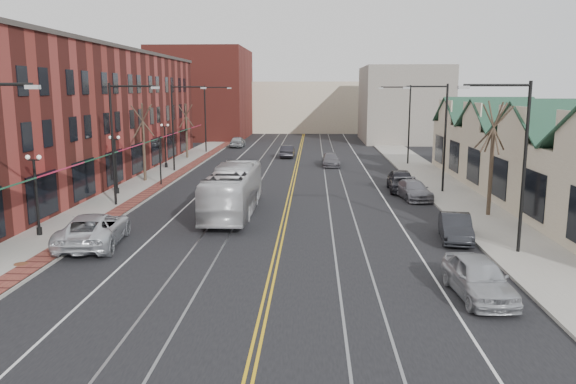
# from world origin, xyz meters

# --- Properties ---
(ground) EXTENTS (160.00, 160.00, 0.00)m
(ground) POSITION_xyz_m (0.00, 0.00, 0.00)
(ground) COLOR black
(ground) RESTS_ON ground
(sidewalk_left) EXTENTS (4.00, 120.00, 0.15)m
(sidewalk_left) POSITION_xyz_m (-12.00, 20.00, 0.07)
(sidewalk_left) COLOR gray
(sidewalk_left) RESTS_ON ground
(sidewalk_right) EXTENTS (4.00, 120.00, 0.15)m
(sidewalk_right) POSITION_xyz_m (12.00, 20.00, 0.07)
(sidewalk_right) COLOR gray
(sidewalk_right) RESTS_ON ground
(building_left) EXTENTS (10.00, 50.00, 11.00)m
(building_left) POSITION_xyz_m (-19.00, 27.00, 5.50)
(building_left) COLOR maroon
(building_left) RESTS_ON ground
(building_right) EXTENTS (8.00, 36.00, 4.60)m
(building_right) POSITION_xyz_m (18.00, 20.00, 2.30)
(building_right) COLOR #C2B095
(building_right) RESTS_ON ground
(backdrop_left) EXTENTS (14.00, 18.00, 14.00)m
(backdrop_left) POSITION_xyz_m (-16.00, 70.00, 7.00)
(backdrop_left) COLOR maroon
(backdrop_left) RESTS_ON ground
(backdrop_mid) EXTENTS (22.00, 14.00, 9.00)m
(backdrop_mid) POSITION_xyz_m (0.00, 85.00, 4.50)
(backdrop_mid) COLOR #C2B095
(backdrop_mid) RESTS_ON ground
(backdrop_right) EXTENTS (12.00, 16.00, 11.00)m
(backdrop_right) POSITION_xyz_m (15.00, 65.00, 5.50)
(backdrop_right) COLOR slate
(backdrop_right) RESTS_ON ground
(streetlight_l_1) EXTENTS (3.33, 0.25, 8.00)m
(streetlight_l_1) POSITION_xyz_m (-11.05, 16.00, 5.03)
(streetlight_l_1) COLOR black
(streetlight_l_1) RESTS_ON sidewalk_left
(streetlight_l_2) EXTENTS (3.33, 0.25, 8.00)m
(streetlight_l_2) POSITION_xyz_m (-11.05, 32.00, 5.03)
(streetlight_l_2) COLOR black
(streetlight_l_2) RESTS_ON sidewalk_left
(streetlight_l_3) EXTENTS (3.33, 0.25, 8.00)m
(streetlight_l_3) POSITION_xyz_m (-11.05, 48.00, 5.03)
(streetlight_l_3) COLOR black
(streetlight_l_3) RESTS_ON sidewalk_left
(streetlight_r_0) EXTENTS (3.33, 0.25, 8.00)m
(streetlight_r_0) POSITION_xyz_m (11.05, 6.00, 5.03)
(streetlight_r_0) COLOR black
(streetlight_r_0) RESTS_ON sidewalk_right
(streetlight_r_1) EXTENTS (3.33, 0.25, 8.00)m
(streetlight_r_1) POSITION_xyz_m (11.05, 22.00, 5.03)
(streetlight_r_1) COLOR black
(streetlight_r_1) RESTS_ON sidewalk_right
(streetlight_r_2) EXTENTS (3.33, 0.25, 8.00)m
(streetlight_r_2) POSITION_xyz_m (11.05, 38.00, 5.03)
(streetlight_r_2) COLOR black
(streetlight_r_2) RESTS_ON sidewalk_right
(lamppost_l_1) EXTENTS (0.84, 0.28, 4.27)m
(lamppost_l_1) POSITION_xyz_m (-12.80, 8.00, 2.20)
(lamppost_l_1) COLOR black
(lamppost_l_1) RESTS_ON sidewalk_left
(lamppost_l_2) EXTENTS (0.84, 0.28, 4.27)m
(lamppost_l_2) POSITION_xyz_m (-12.80, 20.00, 2.20)
(lamppost_l_2) COLOR black
(lamppost_l_2) RESTS_ON sidewalk_left
(lamppost_l_3) EXTENTS (0.84, 0.28, 4.27)m
(lamppost_l_3) POSITION_xyz_m (-12.80, 34.00, 2.20)
(lamppost_l_3) COLOR black
(lamppost_l_3) RESTS_ON sidewalk_left
(tree_left_near) EXTENTS (1.78, 1.37, 6.48)m
(tree_left_near) POSITION_xyz_m (-12.50, 26.00, 3.51)
(tree_left_near) COLOR #382B21
(tree_left_near) RESTS_ON sidewalk_left
(tree_left_far) EXTENTS (1.66, 1.28, 6.02)m
(tree_left_far) POSITION_xyz_m (-12.50, 42.00, 3.28)
(tree_left_far) COLOR #382B21
(tree_left_far) RESTS_ON sidewalk_left
(tree_right_mid) EXTENTS (1.90, 1.46, 6.93)m
(tree_right_mid) POSITION_xyz_m (12.50, 14.00, 3.75)
(tree_right_mid) COLOR #382B21
(tree_right_mid) RESTS_ON sidewalk_right
(manhole_mid) EXTENTS (0.60, 0.60, 0.02)m
(manhole_mid) POSITION_xyz_m (-11.20, 3.00, 0.16)
(manhole_mid) COLOR #592D19
(manhole_mid) RESTS_ON sidewalk_left
(manhole_far) EXTENTS (0.60, 0.60, 0.02)m
(manhole_far) POSITION_xyz_m (-11.20, 8.00, 0.16)
(manhole_far) COLOR #592D19
(manhole_far) RESTS_ON sidewalk_left
(traffic_signal) EXTENTS (0.18, 0.15, 3.80)m
(traffic_signal) POSITION_xyz_m (-10.60, 24.00, 2.35)
(traffic_signal) COLOR black
(traffic_signal) RESTS_ON sidewalk_left
(transit_bus) EXTENTS (2.55, 10.77, 3.00)m
(transit_bus) POSITION_xyz_m (-3.29, 14.07, 1.50)
(transit_bus) COLOR silver
(transit_bus) RESTS_ON ground
(parked_suv) EXTENTS (3.47, 6.27, 1.66)m
(parked_suv) POSITION_xyz_m (-9.30, 6.63, 0.83)
(parked_suv) COLOR silver
(parked_suv) RESTS_ON ground
(parked_car_a) EXTENTS (2.15, 4.69, 1.56)m
(parked_car_a) POSITION_xyz_m (7.98, 0.26, 0.78)
(parked_car_a) COLOR #A7A9AE
(parked_car_a) RESTS_ON ground
(parked_car_b) EXTENTS (2.04, 4.38, 1.39)m
(parked_car_b) POSITION_xyz_m (9.11, 8.37, 0.69)
(parked_car_b) COLOR black
(parked_car_b) RESTS_ON ground
(parked_car_c) EXTENTS (2.48, 4.80, 1.33)m
(parked_car_c) POSITION_xyz_m (8.87, 19.54, 0.67)
(parked_car_c) COLOR slate
(parked_car_c) RESTS_ON ground
(parked_car_d) EXTENTS (2.16, 4.93, 1.65)m
(parked_car_d) POSITION_xyz_m (8.47, 22.65, 0.83)
(parked_car_d) COLOR black
(parked_car_d) RESTS_ON ground
(distant_car_left) EXTENTS (1.55, 4.28, 1.40)m
(distant_car_left) POSITION_xyz_m (-1.28, 43.91, 0.70)
(distant_car_left) COLOR black
(distant_car_left) RESTS_ON ground
(distant_car_right) EXTENTS (1.85, 4.42, 1.28)m
(distant_car_right) POSITION_xyz_m (3.49, 36.71, 0.64)
(distant_car_right) COLOR #5D5C63
(distant_car_right) RESTS_ON ground
(distant_car_far) EXTENTS (1.83, 4.42, 1.50)m
(distant_car_far) POSITION_xyz_m (-8.50, 54.97, 0.75)
(distant_car_far) COLOR #9DA1A4
(distant_car_far) RESTS_ON ground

